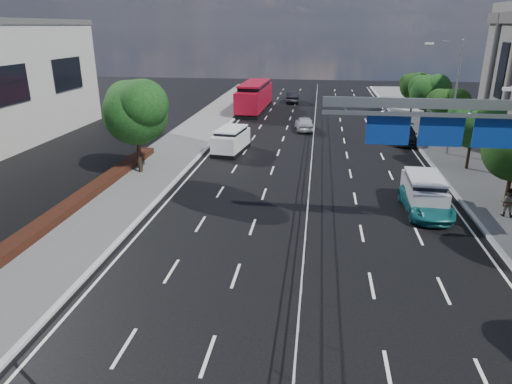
# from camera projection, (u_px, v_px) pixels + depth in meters

# --- Properties ---
(ground) EXTENTS (160.00, 160.00, 0.00)m
(ground) POSITION_uv_depth(u_px,v_px,m) (296.00, 364.00, 14.19)
(ground) COLOR black
(ground) RESTS_ON ground
(kerb_near) EXTENTS (0.25, 140.00, 0.15)m
(kerb_near) POSITION_uv_depth(u_px,v_px,m) (28.00, 337.00, 15.31)
(kerb_near) COLOR silver
(kerb_near) RESTS_ON ground
(median_fence) EXTENTS (0.05, 85.00, 1.02)m
(median_fence) POSITION_uv_depth(u_px,v_px,m) (312.00, 156.00, 34.94)
(median_fence) COLOR silver
(median_fence) RESTS_ON ground
(hedge_near) EXTENTS (1.00, 36.00, 0.44)m
(hedge_near) POSITION_uv_depth(u_px,v_px,m) (5.00, 252.00, 20.41)
(hedge_near) COLOR black
(hedge_near) RESTS_ON sidewalk_near
(overhead_gantry) EXTENTS (10.24, 0.38, 7.45)m
(overhead_gantry) POSITION_uv_depth(u_px,v_px,m) (460.00, 126.00, 20.76)
(overhead_gantry) COLOR gray
(overhead_gantry) RESTS_ON ground
(streetlight_far) EXTENTS (2.78, 2.40, 9.00)m
(streetlight_far) POSITION_uv_depth(u_px,v_px,m) (452.00, 90.00, 35.25)
(streetlight_far) COLOR gray
(streetlight_far) RESTS_ON ground
(near_tree_back) EXTENTS (4.84, 4.51, 6.69)m
(near_tree_back) POSITION_uv_depth(u_px,v_px,m) (136.00, 109.00, 30.85)
(near_tree_back) COLOR black
(near_tree_back) RESTS_ON ground
(far_tree_e) EXTENTS (3.63, 3.38, 5.13)m
(far_tree_e) POSITION_uv_depth(u_px,v_px,m) (475.00, 122.00, 31.98)
(far_tree_e) COLOR black
(far_tree_e) RESTS_ON ground
(far_tree_f) EXTENTS (3.52, 3.28, 5.02)m
(far_tree_f) POSITION_uv_depth(u_px,v_px,m) (447.00, 105.00, 38.99)
(far_tree_f) COLOR black
(far_tree_f) RESTS_ON ground
(far_tree_g) EXTENTS (3.96, 3.69, 5.45)m
(far_tree_g) POSITION_uv_depth(u_px,v_px,m) (429.00, 91.00, 45.87)
(far_tree_g) COLOR black
(far_tree_g) RESTS_ON ground
(far_tree_h) EXTENTS (3.41, 3.18, 4.91)m
(far_tree_h) POSITION_uv_depth(u_px,v_px,m) (414.00, 85.00, 52.97)
(far_tree_h) COLOR black
(far_tree_h) RESTS_ON ground
(white_minivan) EXTENTS (2.61, 4.90, 2.03)m
(white_minivan) POSITION_uv_depth(u_px,v_px,m) (231.00, 140.00, 37.65)
(white_minivan) COLOR black
(white_minivan) RESTS_ON ground
(red_bus) EXTENTS (3.23, 11.75, 3.48)m
(red_bus) POSITION_uv_depth(u_px,v_px,m) (254.00, 96.00, 55.63)
(red_bus) COLOR black
(red_bus) RESTS_ON ground
(near_car_silver) EXTENTS (2.19, 4.32, 1.41)m
(near_car_silver) POSITION_uv_depth(u_px,v_px,m) (304.00, 123.00, 45.65)
(near_car_silver) COLOR #B8BCC0
(near_car_silver) RESTS_ON ground
(near_car_dark) EXTENTS (1.76, 4.71, 1.54)m
(near_car_dark) POSITION_uv_depth(u_px,v_px,m) (293.00, 97.00, 62.24)
(near_car_dark) COLOR black
(near_car_dark) RESTS_ON ground
(silver_minivan) EXTENTS (2.11, 4.70, 1.93)m
(silver_minivan) POSITION_uv_depth(u_px,v_px,m) (423.00, 192.00, 26.06)
(silver_minivan) COLOR black
(silver_minivan) RESTS_ON ground
(parked_car_teal) EXTENTS (2.40, 4.93, 1.35)m
(parked_car_teal) POSITION_uv_depth(u_px,v_px,m) (426.00, 202.00, 25.33)
(parked_car_teal) COLOR #18696E
(parked_car_teal) RESTS_ON ground
(parked_car_dark) EXTENTS (2.47, 4.98, 1.39)m
(parked_car_dark) POSITION_uv_depth(u_px,v_px,m) (405.00, 135.00, 40.83)
(parked_car_dark) COLOR black
(parked_car_dark) RESTS_ON ground
(pedestrian_b) EXTENTS (0.93, 0.82, 1.60)m
(pedestrian_b) POSITION_uv_depth(u_px,v_px,m) (507.00, 202.00, 24.64)
(pedestrian_b) COLOR gray
(pedestrian_b) RESTS_ON sidewalk_far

